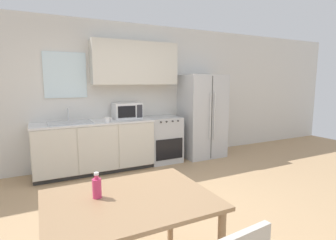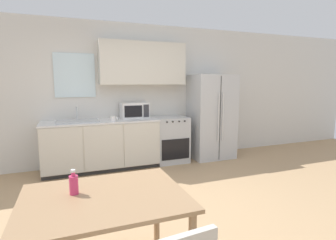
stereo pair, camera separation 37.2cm
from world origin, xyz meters
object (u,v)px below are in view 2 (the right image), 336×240
Objects in this scene: coffee_mug at (113,119)px; dining_table at (105,209)px; drink_bottle at (74,184)px; microwave at (134,110)px; oven_range at (170,139)px; refrigerator at (211,117)px.

dining_table is (-0.51, -2.69, -0.29)m from coffee_mug.
drink_bottle is (-0.21, 0.11, 0.18)m from dining_table.
microwave reaches higher than coffee_mug.
drink_bottle reaches higher than dining_table.
oven_range is 1.01m from refrigerator.
coffee_mug reaches higher than dining_table.
dining_table is (-2.58, -2.89, -0.21)m from refrigerator.
oven_range is 0.76× the size of dining_table.
refrigerator reaches higher than microwave.
dining_table is at bearing -100.65° from coffee_mug.
oven_range is 7.43× the size of coffee_mug.
drink_bottle is (-1.17, -2.91, -0.21)m from microwave.
coffee_mug is 0.64× the size of drink_bottle.
microwave reaches higher than drink_bottle.
dining_table is at bearing -107.72° from microwave.
oven_range is at bearing 177.98° from refrigerator.
oven_range is at bearing 56.41° from drink_bottle.
coffee_mug is at bearing -144.76° from microwave.
coffee_mug is at bearing 79.35° from dining_table.
microwave is at bearing 175.36° from refrigerator.
oven_range is 0.52× the size of refrigerator.
drink_bottle is (-0.71, -2.58, -0.11)m from coffee_mug.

